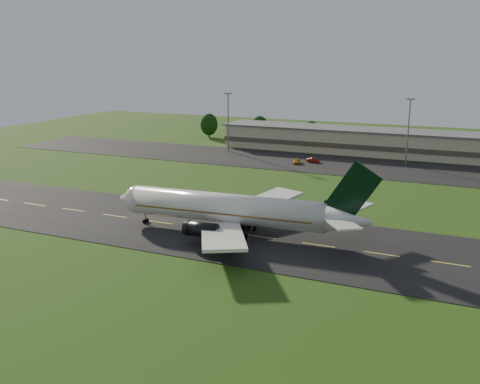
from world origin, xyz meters
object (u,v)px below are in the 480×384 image
at_px(airliner, 231,209).
at_px(terminal, 417,145).
at_px(light_mast_centre, 409,124).
at_px(service_vehicle_b, 313,160).
at_px(light_mast_west, 228,115).
at_px(service_vehicle_a, 297,161).

xyz_separation_m(airliner, terminal, (23.59, 96.12, -0.67)).
relative_size(light_mast_centre, service_vehicle_b, 4.97).
distance_m(airliner, terminal, 98.98).
distance_m(airliner, service_vehicle_b, 72.87).
relative_size(light_mast_west, light_mast_centre, 1.00).
height_order(light_mast_west, service_vehicle_b, light_mast_west).
bearing_deg(service_vehicle_a, light_mast_west, 147.21).
bearing_deg(service_vehicle_a, service_vehicle_b, 31.91).
bearing_deg(service_vehicle_a, light_mast_centre, 8.41).
distance_m(service_vehicle_a, service_vehicle_b, 5.71).
bearing_deg(light_mast_west, service_vehicle_b, -12.59).
distance_m(light_mast_centre, service_vehicle_a, 35.32).
bearing_deg(light_mast_centre, terminal, 85.05).
distance_m(light_mast_centre, service_vehicle_b, 30.55).
xyz_separation_m(terminal, light_mast_west, (-61.40, -16.18, 8.75)).
bearing_deg(service_vehicle_b, airliner, -178.32).
distance_m(terminal, service_vehicle_b, 37.12).
xyz_separation_m(light_mast_west, service_vehicle_b, (32.87, -7.34, -11.96)).
height_order(light_mast_centre, service_vehicle_a, light_mast_centre).
bearing_deg(airliner, light_mast_west, 111.22).
relative_size(terminal, service_vehicle_a, 33.78).
bearing_deg(service_vehicle_b, light_mast_centre, -77.08).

